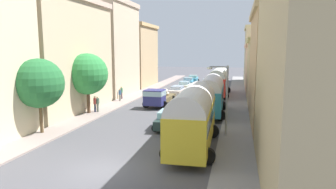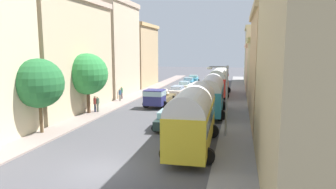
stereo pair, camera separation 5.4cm
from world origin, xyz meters
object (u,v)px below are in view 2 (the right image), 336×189
at_px(parked_bus_2, 219,81).
at_px(pedestrian_3, 122,92).
at_px(streetlamp_near, 223,94).
at_px(car_0, 178,91).
at_px(car_7, 207,83).
at_px(pedestrian_1, 95,103).
at_px(car_1, 184,86).
at_px(pedestrian_0, 98,104).
at_px(car_6, 204,86).
at_px(car_2, 188,82).
at_px(car_4, 168,119).
at_px(parked_bus_0, 193,115).
at_px(car_3, 193,79).
at_px(car_5, 198,92).
at_px(parked_bus_1, 211,94).
at_px(pedestrian_2, 120,94).
at_px(cargo_truck_0, 158,97).

relative_size(parked_bus_2, pedestrian_3, 5.45).
height_order(parked_bus_2, streetlamp_near, streetlamp_near).
distance_m(car_0, car_7, 12.77).
bearing_deg(pedestrian_1, car_1, 73.07).
xyz_separation_m(car_0, pedestrian_0, (-5.94, -13.68, 0.25)).
bearing_deg(car_6, car_0, -118.29).
bearing_deg(car_2, parked_bus_2, -60.26).
bearing_deg(car_2, car_1, -86.19).
xyz_separation_m(car_4, streetlamp_near, (4.72, -1.74, 2.59)).
bearing_deg(parked_bus_0, pedestrian_3, 124.60).
relative_size(car_3, car_5, 1.11).
xyz_separation_m(parked_bus_1, pedestrian_2, (-12.15, 5.12, -1.21)).
bearing_deg(car_4, car_5, 89.00).
bearing_deg(pedestrian_2, streetlamp_near, -43.71).
bearing_deg(car_6, parked_bus_1, -81.62).
bearing_deg(parked_bus_0, car_3, 98.40).
xyz_separation_m(car_1, car_2, (-0.42, 6.35, 0.03)).
distance_m(car_6, pedestrian_0, 21.77).
distance_m(parked_bus_0, car_5, 21.82).
distance_m(parked_bus_2, car_3, 18.46).
bearing_deg(car_6, parked_bus_2, -60.50).
relative_size(car_0, car_2, 1.19).
relative_size(parked_bus_1, car_0, 1.89).
distance_m(car_4, pedestrian_0, 9.83).
relative_size(car_3, pedestrian_1, 2.43).
xyz_separation_m(car_1, car_5, (3.20, -7.52, 0.07)).
bearing_deg(parked_bus_1, car_4, -115.55).
bearing_deg(parked_bus_1, car_5, 104.74).
height_order(parked_bus_0, streetlamp_near, streetlamp_near).
bearing_deg(car_4, car_7, 89.63).
relative_size(parked_bus_2, streetlamp_near, 1.78).
bearing_deg(cargo_truck_0, pedestrian_1, -136.23).
bearing_deg(parked_bus_1, car_7, 96.71).
height_order(parked_bus_0, parked_bus_2, parked_bus_0).
height_order(cargo_truck_0, streetlamp_near, streetlamp_near).
relative_size(parked_bus_0, car_7, 2.17).
height_order(car_6, pedestrian_0, pedestrian_0).
relative_size(car_1, car_6, 1.14).
xyz_separation_m(parked_bus_0, parked_bus_1, (0.18, 11.18, -0.13)).
height_order(car_4, car_5, car_5).
xyz_separation_m(parked_bus_0, pedestrian_1, (-11.87, 9.08, -1.26)).
bearing_deg(car_6, parked_bus_0, -85.19).
xyz_separation_m(parked_bus_1, car_4, (-3.04, -6.35, -1.44)).
height_order(parked_bus_2, car_7, parked_bus_2).
height_order(car_6, pedestrian_2, pedestrian_2).
distance_m(cargo_truck_0, pedestrian_0, 7.42).
bearing_deg(parked_bus_2, car_6, 119.50).
bearing_deg(car_7, pedestrian_1, -109.34).
bearing_deg(parked_bus_2, streetlamp_near, -85.44).
xyz_separation_m(car_2, car_3, (0.04, 6.17, -0.03)).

